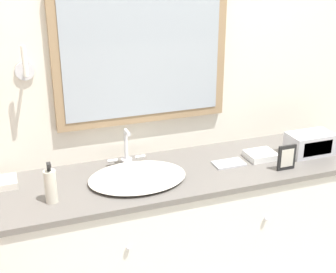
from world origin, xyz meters
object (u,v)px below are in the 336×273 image
Objects in this scene: sink_basin at (137,176)px; soap_bottle at (51,186)px; picture_frame at (287,158)px; appliance_box at (310,144)px.

sink_basin is 0.44m from soap_bottle.
soap_bottle reaches higher than picture_frame.
soap_bottle is at bearing -169.41° from sink_basin.
appliance_box is at bearing 2.28° from soap_bottle.
soap_bottle is (-0.42, -0.08, 0.06)m from sink_basin.
sink_basin reaches higher than picture_frame.
picture_frame reaches higher than appliance_box.
picture_frame is (-0.24, -0.13, 0.01)m from appliance_box.
appliance_box is (0.99, -0.02, 0.04)m from sink_basin.
picture_frame is (1.18, -0.07, -0.01)m from soap_bottle.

